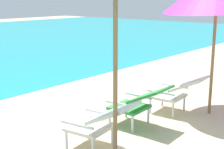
# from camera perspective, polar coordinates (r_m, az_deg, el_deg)

# --- Properties ---
(lounge_chair_left) EXTENTS (0.65, 0.94, 0.68)m
(lounge_chair_left) POSITION_cam_1_polar(r_m,az_deg,el_deg) (4.22, -1.95, -7.93)
(lounge_chair_left) COLOR silver
(lounge_chair_left) RESTS_ON ground_plane
(lounge_chair_center) EXTENTS (0.58, 0.90, 0.68)m
(lounge_chair_center) POSITION_cam_1_polar(r_m,az_deg,el_deg) (4.98, 4.65, -4.64)
(lounge_chair_center) COLOR #338E3D
(lounge_chair_center) RESTS_ON ground_plane
(lounge_chair_right) EXTENTS (0.60, 0.91, 0.68)m
(lounge_chair_right) POSITION_cam_1_polar(r_m,az_deg,el_deg) (5.64, 11.15, -2.72)
(lounge_chair_right) COLOR silver
(lounge_chair_right) RESTS_ON ground_plane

